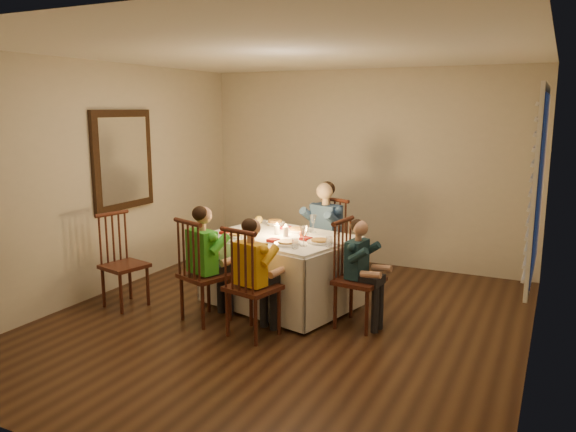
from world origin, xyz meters
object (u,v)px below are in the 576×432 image
at_px(chair_end, 358,326).
at_px(child_teal, 358,326).
at_px(chair_near_right, 254,335).
at_px(child_green, 206,320).
at_px(chair_adult, 324,287).
at_px(adult, 324,287).
at_px(dining_table, 281,256).
at_px(chair_extra, 127,306).
at_px(child_yellow, 254,335).
at_px(chair_near_left, 206,320).
at_px(serving_bowl, 275,224).

distance_m(chair_end, child_teal, 0.00).
distance_m(chair_near_right, child_green, 0.63).
height_order(chair_adult, adult, adult).
relative_size(dining_table, child_green, 1.45).
height_order(dining_table, chair_adult, dining_table).
bearing_deg(chair_extra, child_yellow, -80.14).
relative_size(chair_near_left, child_green, 0.90).
bearing_deg(child_yellow, child_teal, -129.39).
xyz_separation_m(adult, child_green, (-0.65, -1.51, 0.00)).
xyz_separation_m(chair_near_left, chair_extra, (-1.00, -0.03, 0.00)).
xyz_separation_m(chair_near_right, child_teal, (0.81, 0.64, 0.00)).
bearing_deg(chair_extra, serving_bowl, -32.75).
bearing_deg(child_yellow, dining_table, -68.30).
bearing_deg(chair_near_right, chair_extra, 9.00).
bearing_deg(child_yellow, chair_near_right, -104.27).
distance_m(chair_near_left, chair_end, 1.51).
height_order(chair_near_left, adult, adult).
xyz_separation_m(dining_table, adult, (0.18, 0.78, -0.55)).
relative_size(chair_near_left, child_yellow, 0.94).
height_order(adult, serving_bowl, serving_bowl).
relative_size(child_green, child_yellow, 1.04).
xyz_separation_m(chair_near_left, chair_near_right, (0.61, -0.13, 0.00)).
distance_m(chair_near_left, serving_bowl, 1.40).
height_order(chair_near_left, chair_extra, chair_near_left).
height_order(chair_extra, serving_bowl, serving_bowl).
bearing_deg(chair_adult, chair_extra, -119.19).
xyz_separation_m(chair_end, adult, (-0.77, 0.99, 0.00)).
relative_size(dining_table, chair_extra, 1.67).
xyz_separation_m(chair_extra, child_green, (1.00, 0.03, 0.00)).
relative_size(chair_near_right, adult, 0.84).
relative_size(chair_adult, chair_end, 1.00).
xyz_separation_m(child_green, child_teal, (1.42, 0.51, 0.00)).
height_order(chair_near_left, child_yellow, child_yellow).
distance_m(chair_end, chair_extra, 2.49).
bearing_deg(dining_table, child_green, -109.24).
bearing_deg(serving_bowl, chair_near_left, -99.94).
bearing_deg(child_yellow, adult, -79.02).
relative_size(chair_near_left, serving_bowl, 5.33).
distance_m(dining_table, chair_extra, 1.75).
distance_m(chair_near_right, child_teal, 1.03).
bearing_deg(adult, chair_end, -34.28).
relative_size(child_teal, serving_bowl, 5.38).
xyz_separation_m(child_yellow, child_teal, (0.81, 0.64, 0.00)).
xyz_separation_m(chair_near_left, child_teal, (1.42, 0.51, 0.00)).
bearing_deg(chair_adult, child_green, -95.54).
relative_size(chair_end, child_yellow, 0.94).
bearing_deg(chair_end, child_yellow, 134.60).
relative_size(dining_table, adult, 1.34).
xyz_separation_m(dining_table, chair_extra, (-1.48, -0.76, -0.55)).
distance_m(chair_adult, chair_end, 1.26).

